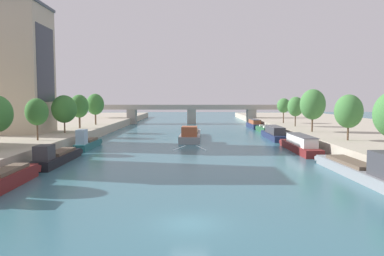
% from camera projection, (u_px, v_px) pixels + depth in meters
% --- Properties ---
extents(ground_plane, '(400.00, 400.00, 0.00)m').
position_uv_depth(ground_plane, '(190.00, 224.00, 24.05)').
color(ground_plane, '#386B7A').
extents(quay_left, '(36.00, 170.00, 1.96)m').
position_uv_depth(quay_left, '(19.00, 132.00, 78.86)').
color(quay_left, '#B2A893').
rests_on(quay_left, ground).
extents(quay_right, '(36.00, 170.00, 1.96)m').
position_uv_depth(quay_right, '(366.00, 132.00, 78.71)').
color(quay_right, '#B2A893').
rests_on(quay_right, ground).
extents(barge_midriver, '(4.46, 19.69, 3.03)m').
position_uv_depth(barge_midriver, '(191.00, 135.00, 73.75)').
color(barge_midriver, gray).
rests_on(barge_midriver, ground).
extents(wake_behind_barge, '(5.60, 5.98, 0.03)m').
position_uv_depth(wake_behind_barge, '(191.00, 148.00, 60.90)').
color(wake_behind_barge, '#AAD6E0').
rests_on(wake_behind_barge, ground).
extents(moored_boat_left_end, '(2.35, 12.25, 3.50)m').
position_uv_depth(moored_boat_left_end, '(1.00, 179.00, 32.79)').
color(moored_boat_left_end, maroon).
rests_on(moored_boat_left_end, ground).
extents(moored_boat_left_near, '(2.41, 13.16, 2.81)m').
position_uv_depth(moored_boat_left_near, '(57.00, 157.00, 46.27)').
color(moored_boat_left_near, black).
rests_on(moored_boat_left_near, ground).
extents(moored_boat_left_downstream, '(1.94, 10.70, 3.40)m').
position_uv_depth(moored_boat_left_downstream, '(88.00, 143.00, 59.99)').
color(moored_boat_left_downstream, '#23666B').
rests_on(moored_boat_left_downstream, ground).
extents(moored_boat_right_upstream, '(3.33, 16.85, 3.36)m').
position_uv_depth(moored_boat_right_upstream, '(362.00, 169.00, 37.78)').
color(moored_boat_right_upstream, gray).
rests_on(moored_boat_right_upstream, ground).
extents(moored_boat_right_far, '(2.63, 15.77, 2.62)m').
position_uv_depth(moored_boat_right_far, '(301.00, 144.00, 56.69)').
color(moored_boat_right_far, maroon).
rests_on(moored_boat_right_far, ground).
extents(moored_boat_right_end, '(2.90, 15.03, 2.65)m').
position_uv_depth(moored_boat_right_end, '(275.00, 134.00, 74.29)').
color(moored_boat_right_end, '#1E284C').
rests_on(moored_boat_right_end, ground).
extents(moored_boat_right_gap_after, '(1.98, 10.42, 2.34)m').
position_uv_depth(moored_boat_right_gap_after, '(264.00, 129.00, 89.95)').
color(moored_boat_right_gap_after, '#235633').
rests_on(moored_boat_right_gap_after, ground).
extents(moored_boat_right_lone, '(2.78, 12.48, 2.47)m').
position_uv_depth(moored_boat_right_lone, '(255.00, 124.00, 101.86)').
color(moored_boat_right_lone, '#1E284C').
rests_on(moored_boat_right_lone, ground).
extents(tree_left_end_of_row, '(3.36, 3.36, 6.29)m').
position_uv_depth(tree_left_end_of_row, '(38.00, 112.00, 54.55)').
color(tree_left_end_of_row, brown).
rests_on(tree_left_end_of_row, quay_left).
extents(tree_left_past_mid, '(4.51, 4.51, 6.86)m').
position_uv_depth(tree_left_past_mid, '(65.00, 109.00, 66.74)').
color(tree_left_past_mid, brown).
rests_on(tree_left_past_mid, quay_left).
extents(tree_left_nearest, '(3.88, 3.88, 7.07)m').
position_uv_depth(tree_left_nearest, '(80.00, 106.00, 77.12)').
color(tree_left_nearest, brown).
rests_on(tree_left_nearest, quay_left).
extents(tree_left_by_lamp, '(4.13, 4.13, 7.39)m').
position_uv_depth(tree_left_by_lamp, '(96.00, 104.00, 87.37)').
color(tree_left_by_lamp, brown).
rests_on(tree_left_by_lamp, quay_left).
extents(tree_right_distant, '(4.11, 4.11, 6.85)m').
position_uv_depth(tree_right_distant, '(349.00, 111.00, 54.38)').
color(tree_right_distant, brown).
rests_on(tree_right_distant, quay_right).
extents(tree_right_by_lamp, '(4.67, 4.67, 8.00)m').
position_uv_depth(tree_right_by_lamp, '(313.00, 104.00, 68.45)').
color(tree_right_by_lamp, brown).
rests_on(tree_right_by_lamp, quay_right).
extents(tree_right_nearest, '(3.53, 3.53, 6.64)m').
position_uv_depth(tree_right_nearest, '(296.00, 107.00, 81.81)').
color(tree_right_nearest, brown).
rests_on(tree_right_nearest, quay_right).
extents(tree_right_past_mid, '(3.35, 3.35, 6.31)m').
position_uv_depth(tree_right_past_mid, '(284.00, 106.00, 93.06)').
color(tree_right_past_mid, brown).
rests_on(tree_right_past_mid, quay_right).
extents(building_left_far_end, '(15.67, 10.11, 23.08)m').
position_uv_depth(building_left_far_end, '(5.00, 69.00, 66.06)').
color(building_left_far_end, '#B2A38E').
rests_on(building_left_far_end, quay_left).
extents(bridge_far, '(62.88, 4.40, 6.16)m').
position_uv_depth(bridge_far, '(192.00, 112.00, 118.93)').
color(bridge_far, '#9E998E').
rests_on(bridge_far, ground).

